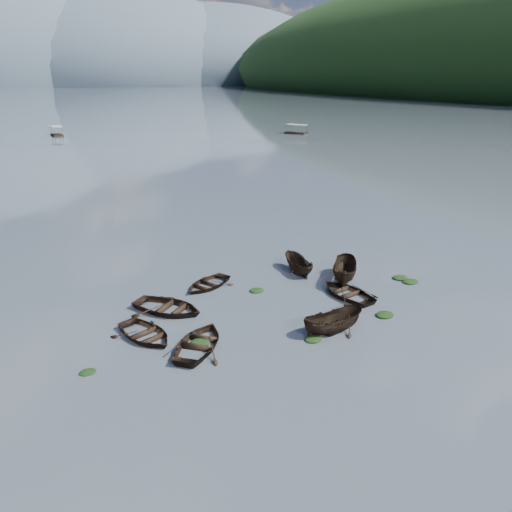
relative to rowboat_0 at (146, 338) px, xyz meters
name	(u,v)px	position (x,y,z in m)	size (l,w,h in m)	color
ground_plane	(351,359)	(9.53, -7.13, 0.00)	(2400.00, 2400.00, 0.00)	#48515A
haze_mtn_c	(104,84)	(149.53, 892.87, 0.00)	(520.00, 520.00, 260.00)	#475666
haze_mtn_d	(204,83)	(329.53, 892.87, 0.00)	(520.00, 520.00, 220.00)	#475666
rowboat_0	(146,338)	(0.00, 0.00, 0.00)	(3.08, 4.31, 0.89)	black
rowboat_1	(200,347)	(2.49, -2.44, 0.00)	(3.27, 4.59, 0.95)	black
rowboat_2	(332,331)	(10.30, -4.10, 0.00)	(1.52, 4.03, 1.56)	black
rowboat_3	(347,296)	(14.14, -0.25, 0.00)	(3.14, 4.39, 0.91)	black
rowboat_4	(340,322)	(11.42, -3.36, 0.00)	(3.09, 4.33, 0.90)	black
rowboat_5	(344,280)	(15.57, 2.12, 0.00)	(1.75, 4.65, 1.80)	black
rowboat_6	(168,311)	(2.16, 2.77, 0.00)	(3.48, 4.87, 1.01)	black
rowboat_7	(208,287)	(5.90, 5.48, 0.00)	(2.86, 4.01, 0.83)	black
rowboat_8	(298,272)	(13.27, 5.09, 0.00)	(1.42, 3.78, 1.46)	black
weed_clump_0	(201,343)	(2.68, -2.03, 0.00)	(1.23, 1.00, 0.27)	black
weed_clump_1	(313,340)	(8.72, -4.52, 0.00)	(1.07, 0.86, 0.24)	black
weed_clump_2	(385,316)	(14.49, -3.84, 0.00)	(1.25, 1.00, 0.27)	black
weed_clump_3	(332,319)	(11.22, -2.69, 0.00)	(0.88, 0.74, 0.20)	black
weed_clump_4	(410,282)	(19.78, -0.31, 0.00)	(1.26, 1.00, 0.26)	black
weed_clump_5	(88,373)	(-3.60, -2.35, 0.00)	(0.89, 0.72, 0.19)	black
weed_clump_6	(257,291)	(8.79, 3.22, 0.00)	(1.08, 0.90, 0.22)	black
weed_clump_7	(400,279)	(19.57, 0.61, 0.00)	(1.21, 0.97, 0.26)	black
pontoon_centre	(57,136)	(5.08, 112.15, 0.00)	(2.46, 5.91, 2.26)	black
pontoon_right	(296,134)	(62.15, 90.05, 0.00)	(2.46, 5.90, 2.26)	black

